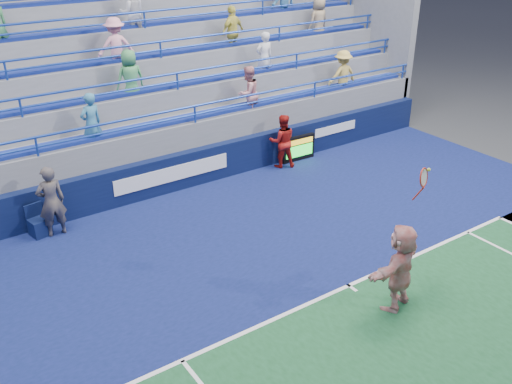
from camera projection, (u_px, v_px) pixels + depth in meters
ground at (349, 286)px, 12.47m from camera, size 120.00×120.00×0.00m
sponsor_wall at (201, 166)px, 17.03m from camera, size 18.00×0.32×1.10m
bleacher_stand at (145, 103)px, 19.38m from camera, size 18.00×5.60×6.13m
serve_speed_board at (298, 148)px, 18.63m from camera, size 1.22×0.18×0.84m
judge_chair at (39, 226)px, 14.36m from camera, size 0.54×0.54×0.82m
tennis_player at (400, 267)px, 11.45m from camera, size 1.84×1.01×3.04m
line_judge at (51, 202)px, 14.07m from camera, size 0.68×0.45×1.88m
ball_girl at (282, 141)px, 17.99m from camera, size 1.04×0.95×1.74m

